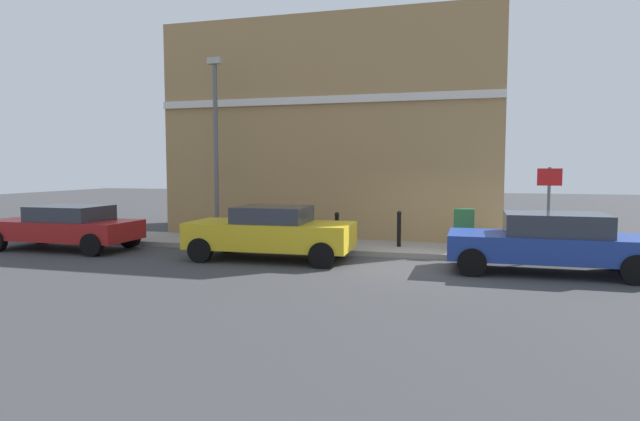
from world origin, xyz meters
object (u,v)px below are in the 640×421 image
at_px(lamppost, 216,140).
at_px(street_sign, 549,198).
at_px(car_red, 66,226).
at_px(car_yellow, 271,232).
at_px(car_blue, 549,242).
at_px(bollard_far_kerb, 337,229).
at_px(bollard_near_cabinet, 399,228).
at_px(utility_cabinet, 464,231).

bearing_deg(lamppost, street_sign, -94.07).
xyz_separation_m(car_red, street_sign, (1.67, -13.51, 0.96)).
bearing_deg(car_yellow, street_sign, -168.43).
distance_m(car_blue, car_yellow, 6.83).
bearing_deg(bollard_far_kerb, street_sign, -87.85).
height_order(street_sign, lamppost, lamppost).
xyz_separation_m(car_blue, car_red, (-0.09, 13.34, -0.04)).
distance_m(car_yellow, street_sign, 7.24).
relative_size(car_yellow, lamppost, 0.77).
xyz_separation_m(car_yellow, street_sign, (1.64, -7.00, 0.92)).
bearing_deg(bollard_near_cabinet, utility_cabinet, -93.15).
relative_size(bollard_near_cabinet, bollard_far_kerb, 1.00).
xyz_separation_m(utility_cabinet, bollard_near_cabinet, (0.10, 1.82, 0.02)).
relative_size(utility_cabinet, bollard_near_cabinet, 1.11).
bearing_deg(car_red, bollard_near_cabinet, -166.94).
xyz_separation_m(car_yellow, utility_cabinet, (2.19, -4.90, -0.06)).
bearing_deg(car_red, utility_cabinet, -169.52).
distance_m(car_blue, bollard_near_cabinet, 4.36).
bearing_deg(car_blue, bollard_far_kerb, -14.27).
height_order(bollard_far_kerb, street_sign, street_sign).
height_order(bollard_near_cabinet, bollard_far_kerb, same).
xyz_separation_m(car_yellow, bollard_near_cabinet, (2.29, -3.08, -0.04)).
relative_size(car_blue, bollard_far_kerb, 4.23).
bearing_deg(car_blue, lamppost, -13.36).
xyz_separation_m(car_blue, bollard_near_cabinet, (2.22, 3.75, -0.03)).
xyz_separation_m(car_red, bollard_far_kerb, (1.46, -7.95, 0.01)).
bearing_deg(lamppost, bollard_near_cabinet, -90.48).
bearing_deg(street_sign, lamppost, 85.93).
bearing_deg(street_sign, car_yellow, 103.22).
bearing_deg(bollard_far_kerb, lamppost, 77.85).
height_order(car_red, utility_cabinet, car_red).
distance_m(utility_cabinet, street_sign, 2.38).
distance_m(car_yellow, bollard_near_cabinet, 3.84).
bearing_deg(utility_cabinet, bollard_far_kerb, 102.26).
relative_size(car_blue, lamppost, 0.77).
relative_size(utility_cabinet, lamppost, 0.20).
height_order(car_blue, utility_cabinet, car_blue).
xyz_separation_m(car_blue, lamppost, (2.27, 9.57, 2.57)).
height_order(bollard_near_cabinet, lamppost, lamppost).
bearing_deg(car_blue, bollard_near_cabinet, -30.67).
relative_size(bollard_near_cabinet, lamppost, 0.18).
relative_size(car_blue, bollard_near_cabinet, 4.23).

